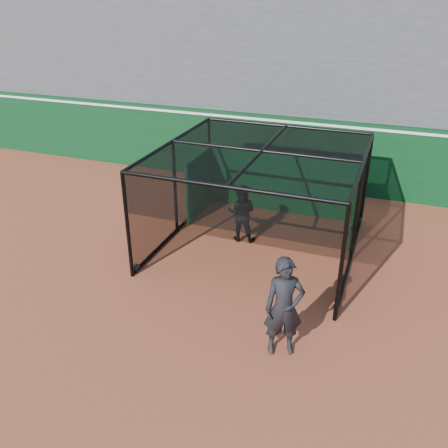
% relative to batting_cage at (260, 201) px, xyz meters
% --- Properties ---
extents(ground, '(120.00, 120.00, 0.00)m').
position_rel_batting_cage_xyz_m(ground, '(-1.05, -3.71, -1.37)').
color(ground, brown).
rests_on(ground, ground).
extents(outfield_wall, '(50.00, 0.50, 2.50)m').
position_rel_batting_cage_xyz_m(outfield_wall, '(-1.05, 4.79, -0.08)').
color(outfield_wall, '#0A3717').
rests_on(outfield_wall, ground).
extents(grandstand, '(50.00, 7.85, 8.95)m').
position_rel_batting_cage_xyz_m(grandstand, '(-1.05, 8.56, 3.11)').
color(grandstand, '#4C4C4F').
rests_on(grandstand, ground).
extents(batting_cage, '(5.07, 5.23, 2.74)m').
position_rel_batting_cage_xyz_m(batting_cage, '(0.00, 0.00, 0.00)').
color(batting_cage, black).
rests_on(batting_cage, ground).
extents(batter, '(0.88, 0.73, 1.65)m').
position_rel_batting_cage_xyz_m(batter, '(-0.57, 0.18, -0.54)').
color(batter, black).
rests_on(batter, ground).
extents(on_deck_player, '(0.89, 0.76, 2.07)m').
position_rel_batting_cage_xyz_m(on_deck_player, '(1.65, -3.93, -0.33)').
color(on_deck_player, black).
rests_on(on_deck_player, ground).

